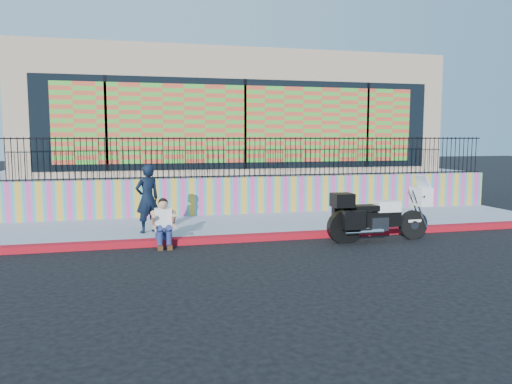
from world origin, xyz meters
name	(u,v)px	position (x,y,z in m)	size (l,w,h in m)	color
ground	(283,239)	(0.00, 0.00, 0.00)	(90.00, 90.00, 0.00)	black
red_curb	(283,236)	(0.00, 0.00, 0.07)	(16.00, 0.30, 0.15)	#B10C19
sidewalk	(265,224)	(0.00, 1.65, 0.07)	(16.00, 3.00, 0.15)	#8D94AA
mural_wall	(252,195)	(0.00, 3.25, 0.70)	(16.00, 0.20, 1.10)	#EB3D96
metal_fence	(252,157)	(0.00, 3.25, 1.85)	(15.80, 0.04, 1.20)	black
elevated_platform	(222,183)	(0.00, 8.35, 0.62)	(16.00, 10.00, 1.25)	#8D94AA
storefront_building	(223,117)	(0.00, 8.13, 3.25)	(14.00, 8.06, 4.00)	tan
police_motorcycle	(378,214)	(2.09, -0.73, 0.65)	(2.49, 0.82, 1.55)	black
police_officer	(147,199)	(-3.15, 0.87, 0.97)	(0.60, 0.39, 1.65)	black
seated_man	(164,227)	(-2.84, -0.19, 0.45)	(0.54, 0.71, 1.06)	navy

